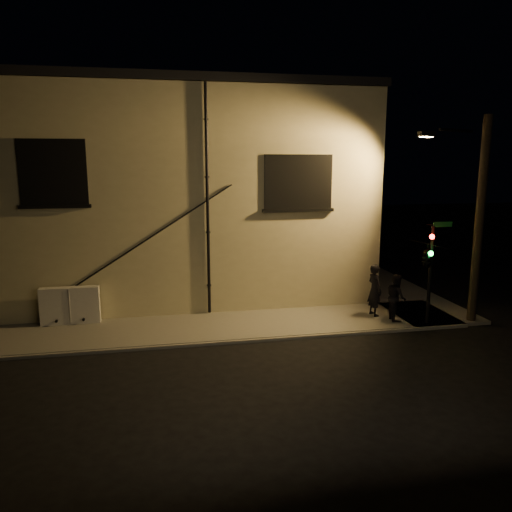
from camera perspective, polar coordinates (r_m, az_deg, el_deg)
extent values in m
plane|color=black|center=(16.58, 2.05, -9.58)|extent=(90.00, 90.00, 0.00)
cube|color=slate|center=(17.58, -8.76, -8.27)|extent=(20.00, 3.00, 0.12)
cube|color=slate|center=(25.86, 12.07, -2.12)|extent=(3.00, 16.00, 0.12)
cube|color=beige|center=(24.15, -9.87, 7.11)|extent=(16.00, 12.00, 8.50)
cube|color=black|center=(24.27, -10.23, 17.53)|extent=(16.20, 12.20, 0.30)
cube|color=black|center=(18.40, -22.18, 8.88)|extent=(2.20, 0.10, 2.20)
cube|color=black|center=(18.41, -22.17, 8.88)|extent=(1.98, 0.05, 1.98)
cube|color=black|center=(18.82, 4.85, 8.46)|extent=(2.60, 0.10, 2.00)
cube|color=#A5B28C|center=(18.84, 4.84, 8.46)|extent=(2.38, 0.05, 1.78)
cylinder|color=black|center=(18.17, -5.56, 6.17)|extent=(0.11, 0.11, 8.30)
cylinder|color=black|center=(18.27, -12.37, 1.85)|extent=(5.96, 0.04, 3.75)
cylinder|color=black|center=(18.26, -12.00, 2.05)|extent=(5.96, 0.04, 3.75)
cube|color=silver|center=(18.76, -20.47, -5.31)|extent=(2.00, 0.34, 1.32)
imported|color=black|center=(18.95, 13.40, -3.79)|extent=(0.56, 0.76, 1.93)
imported|color=black|center=(18.64, 15.73, -4.53)|extent=(0.74, 0.90, 1.69)
cylinder|color=black|center=(18.39, 19.26, -2.11)|extent=(0.12, 0.12, 3.46)
imported|color=black|center=(18.03, 18.99, 0.04)|extent=(0.74, 2.13, 0.84)
sphere|color=#FF140C|center=(17.78, 19.48, 2.09)|extent=(0.17, 0.17, 0.17)
sphere|color=#14FF3F|center=(17.87, 19.36, 0.27)|extent=(0.17, 0.17, 0.17)
cube|color=#0C4C1E|center=(18.27, 20.56, 3.41)|extent=(0.70, 0.03, 0.18)
cylinder|color=black|center=(19.03, 24.16, 3.49)|extent=(0.30, 0.30, 7.31)
cylinder|color=black|center=(18.94, 21.91, 13.18)|extent=(1.85, 1.01, 0.10)
cube|color=black|center=(18.99, 18.89, 13.07)|extent=(0.55, 0.28, 0.18)
cube|color=#FFC672|center=(18.99, 18.87, 12.76)|extent=(0.42, 0.20, 0.04)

